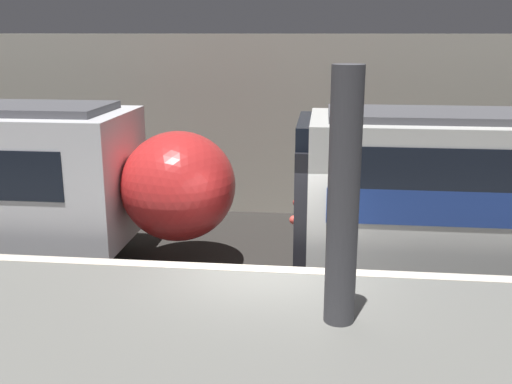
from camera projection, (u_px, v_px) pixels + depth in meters
name	position (u px, v px, depth m)	size (l,w,h in m)	color
ground_plane	(265.00, 318.00, 10.80)	(120.00, 120.00, 0.00)	#282623
platform	(248.00, 365.00, 8.34)	(40.00, 4.86, 1.02)	slate
station_rear_barrier	(288.00, 126.00, 16.47)	(50.00, 0.15, 4.95)	#B2AD9E
support_pillar_near	(343.00, 200.00, 8.09)	(0.44, 0.44, 3.59)	#47474C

